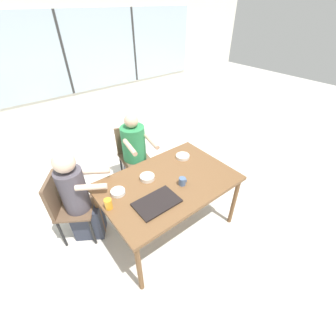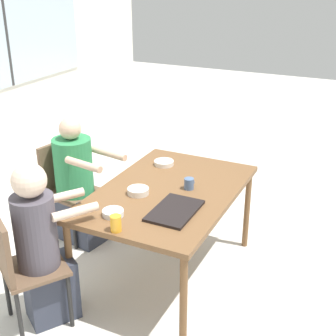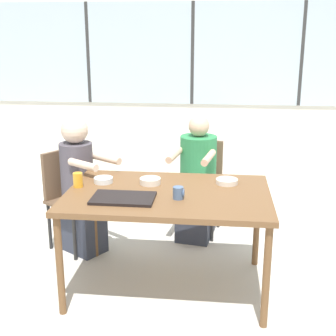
% 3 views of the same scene
% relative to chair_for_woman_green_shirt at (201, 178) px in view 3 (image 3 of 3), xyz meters
% --- Properties ---
extents(ground_plane, '(16.00, 16.00, 0.00)m').
position_rel_chair_for_woman_green_shirt_xyz_m(ground_plane, '(-0.19, -1.13, -0.52)').
color(ground_plane, beige).
extents(wall_back_with_windows, '(8.40, 0.08, 2.80)m').
position_rel_chair_for_woman_green_shirt_xyz_m(wall_back_with_windows, '(-0.19, 1.58, 0.89)').
color(wall_back_with_windows, white).
rests_on(wall_back_with_windows, ground_plane).
extents(dining_table, '(1.46, 0.97, 0.76)m').
position_rel_chair_for_woman_green_shirt_xyz_m(dining_table, '(-0.19, -1.13, 0.17)').
color(dining_table, brown).
rests_on(dining_table, ground_plane).
extents(chair_for_woman_green_shirt, '(0.46, 0.46, 0.87)m').
position_rel_chair_for_woman_green_shirt_xyz_m(chair_for_woman_green_shirt, '(0.00, 0.00, 0.00)').
color(chair_for_woman_green_shirt, brown).
rests_on(chair_for_woman_green_shirt, ground_plane).
extents(chair_for_man_blue_shirt, '(0.55, 0.55, 0.87)m').
position_rel_chair_for_woman_green_shirt_xyz_m(chair_for_man_blue_shirt, '(-1.15, -0.50, 0.00)').
color(chair_for_man_blue_shirt, brown).
rests_on(chair_for_man_blue_shirt, ground_plane).
extents(person_woman_green_shirt, '(0.43, 0.66, 1.15)m').
position_rel_chair_for_woman_green_shirt_xyz_m(person_woman_green_shirt, '(-0.03, -0.17, -0.01)').
color(person_woman_green_shirt, '#333847').
rests_on(person_woman_green_shirt, ground_plane).
extents(person_man_blue_shirt, '(0.58, 0.51, 1.19)m').
position_rel_chair_for_woman_green_shirt_xyz_m(person_man_blue_shirt, '(-1.01, -0.59, 0.03)').
color(person_man_blue_shirt, '#333847').
rests_on(person_man_blue_shirt, ground_plane).
extents(food_tray_dark, '(0.43, 0.28, 0.02)m').
position_rel_chair_for_woman_green_shirt_xyz_m(food_tray_dark, '(-0.48, -1.32, 0.25)').
color(food_tray_dark, black).
rests_on(food_tray_dark, dining_table).
extents(coffee_mug, '(0.08, 0.07, 0.09)m').
position_rel_chair_for_woman_green_shirt_xyz_m(coffee_mug, '(-0.10, -1.26, 0.28)').
color(coffee_mug, slate).
rests_on(coffee_mug, dining_table).
extents(juice_glass, '(0.07, 0.07, 0.11)m').
position_rel_chair_for_woman_green_shirt_xyz_m(juice_glass, '(-0.87, -1.09, 0.29)').
color(juice_glass, gold).
rests_on(juice_glass, dining_table).
extents(bowl_white_shallow, '(0.17, 0.17, 0.04)m').
position_rel_chair_for_woman_green_shirt_xyz_m(bowl_white_shallow, '(0.23, -0.89, 0.26)').
color(bowl_white_shallow, silver).
rests_on(bowl_white_shallow, dining_table).
extents(bowl_cereal, '(0.14, 0.14, 0.04)m').
position_rel_chair_for_woman_green_shirt_xyz_m(bowl_cereal, '(-0.71, -0.96, 0.26)').
color(bowl_cereal, silver).
rests_on(bowl_cereal, dining_table).
extents(bowl_fruit, '(0.16, 0.16, 0.05)m').
position_rel_chair_for_woman_green_shirt_xyz_m(bowl_fruit, '(-0.34, -0.96, 0.26)').
color(bowl_fruit, silver).
rests_on(bowl_fruit, dining_table).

